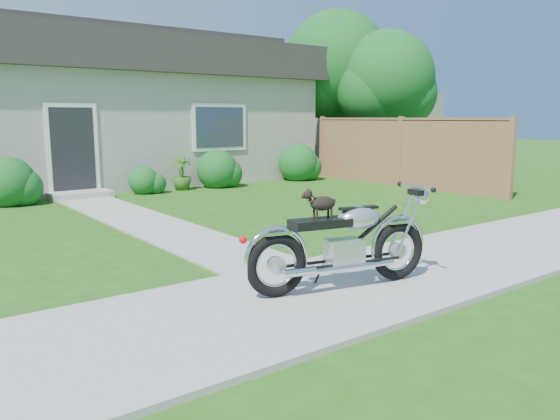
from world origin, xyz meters
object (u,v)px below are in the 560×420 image
object	(u,v)px
motorcycle_with_dog	(344,243)
tree_far	(341,69)
fence	(400,152)
tree_near	(391,83)
house	(92,107)
potted_plant_right	(182,174)

from	to	relation	value
motorcycle_with_dog	tree_far	bearing A→B (deg)	60.09
tree_far	motorcycle_with_dog	bearing A→B (deg)	-132.66
fence	tree_near	xyz separation A→B (m)	(1.91, 2.13, 2.02)
tree_far	tree_near	bearing A→B (deg)	-73.46
tree_far	house	bearing A→B (deg)	163.21
house	tree_far	size ratio (longest dim) A/B	2.32
tree_far	potted_plant_right	distance (m)	7.34
house	potted_plant_right	size ratio (longest dim) A/B	14.67
fence	motorcycle_with_dog	distance (m)	9.62
potted_plant_right	tree_far	bearing A→B (deg)	9.71
tree_near	motorcycle_with_dog	size ratio (longest dim) A/B	2.10
tree_near	house	bearing A→B (deg)	153.37
tree_near	potted_plant_right	xyz separation A→B (m)	(-7.12, 0.67, -2.53)
house	tree_far	xyz separation A→B (m)	(7.68, -2.32, 1.32)
tree_near	potted_plant_right	size ratio (longest dim) A/B	5.36
fence	tree_near	distance (m)	3.50
house	potted_plant_right	world-z (taller)	house
house	fence	size ratio (longest dim) A/B	1.90
fence	tree_far	xyz separation A→B (m)	(1.38, 3.93, 2.54)
fence	motorcycle_with_dog	xyz separation A→B (m)	(-7.62, -5.85, -0.41)
tree_far	potted_plant_right	bearing A→B (deg)	-170.29
fence	tree_far	bearing A→B (deg)	70.64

